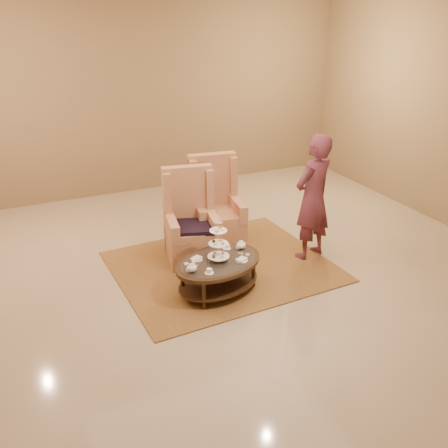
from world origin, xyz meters
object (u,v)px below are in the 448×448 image
tea_table (218,266)px  armchair_right (216,214)px  armchair_left (191,229)px  person (313,198)px

tea_table → armchair_right: armchair_right is taller
armchair_left → person: (1.57, -0.68, 0.46)m
tea_table → armchair_right: size_ratio=1.02×
armchair_left → armchair_right: 0.62m
tea_table → armchair_left: bearing=72.0°
tea_table → armchair_left: armchair_left is taller
armchair_left → person: person is taller
armchair_left → person: size_ratio=0.72×
tea_table → armchair_left: size_ratio=1.05×
armchair_right → person: (1.04, -1.01, 0.46)m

